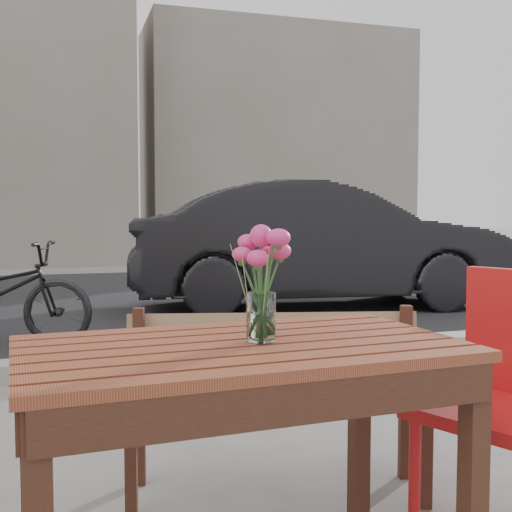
# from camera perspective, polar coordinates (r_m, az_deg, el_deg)

# --- Properties ---
(street) EXTENTS (30.00, 8.12, 0.12)m
(street) POSITION_cam_1_polar(r_m,az_deg,el_deg) (6.86, -11.35, -5.66)
(street) COLOR black
(street) RESTS_ON ground
(backdrop_buildings) EXTENTS (15.50, 4.00, 8.00)m
(backdrop_buildings) POSITION_cam_1_polar(r_m,az_deg,el_deg) (16.28, -14.22, 12.34)
(backdrop_buildings) COLOR slate
(backdrop_buildings) RESTS_ON ground
(main_table) EXTENTS (1.30, 0.81, 0.77)m
(main_table) POSITION_cam_1_polar(r_m,az_deg,el_deg) (1.90, -1.31, -11.49)
(main_table) COLOR maroon
(main_table) RESTS_ON ground
(main_bench) EXTENTS (1.29, 0.65, 0.77)m
(main_bench) POSITION_cam_1_polar(r_m,az_deg,el_deg) (2.70, 1.74, -10.74)
(main_bench) COLOR #9D7B51
(main_bench) RESTS_ON ground
(red_chair) EXTENTS (0.62, 0.62, 0.95)m
(red_chair) POSITION_cam_1_polar(r_m,az_deg,el_deg) (2.41, 21.68, -10.83)
(red_chair) COLOR red
(red_chair) RESTS_ON ground
(main_vase) EXTENTS (0.19, 0.19, 0.34)m
(main_vase) POSITION_cam_1_polar(r_m,az_deg,el_deg) (1.85, 0.45, -1.18)
(main_vase) COLOR white
(main_vase) RESTS_ON main_table
(parked_car) EXTENTS (4.76, 2.10, 1.52)m
(parked_car) POSITION_cam_1_polar(r_m,az_deg,el_deg) (7.92, 5.56, 0.96)
(parked_car) COLOR black
(parked_car) RESTS_ON ground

